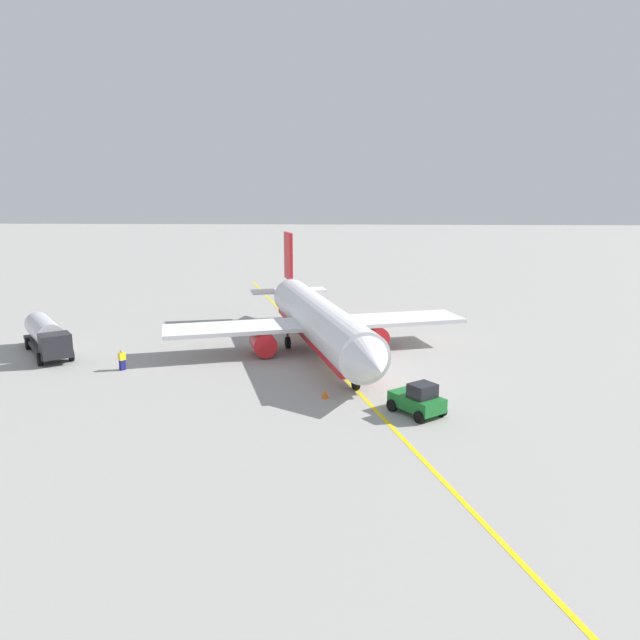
{
  "coord_description": "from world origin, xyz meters",
  "views": [
    {
      "loc": [
        52.89,
        2.41,
        14.6
      ],
      "look_at": [
        0.0,
        0.0,
        3.0
      ],
      "focal_mm": 33.71,
      "sensor_mm": 36.0,
      "label": 1
    }
  ],
  "objects_px": {
    "fuel_tanker": "(47,335)",
    "refueling_worker": "(122,360)",
    "safety_cone_nose": "(325,394)",
    "pushback_tug": "(418,400)",
    "airplane": "(319,321)"
  },
  "relations": [
    {
      "from": "fuel_tanker",
      "to": "refueling_worker",
      "type": "height_order",
      "value": "fuel_tanker"
    },
    {
      "from": "refueling_worker",
      "to": "safety_cone_nose",
      "type": "height_order",
      "value": "refueling_worker"
    },
    {
      "from": "fuel_tanker",
      "to": "safety_cone_nose",
      "type": "distance_m",
      "value": 27.57
    },
    {
      "from": "fuel_tanker",
      "to": "safety_cone_nose",
      "type": "bearing_deg",
      "value": 67.51
    },
    {
      "from": "refueling_worker",
      "to": "pushback_tug",
      "type": "bearing_deg",
      "value": 69.02
    },
    {
      "from": "airplane",
      "to": "refueling_worker",
      "type": "distance_m",
      "value": 17.33
    },
    {
      "from": "airplane",
      "to": "pushback_tug",
      "type": "distance_m",
      "value": 17.31
    },
    {
      "from": "pushback_tug",
      "to": "safety_cone_nose",
      "type": "distance_m",
      "value": 6.89
    },
    {
      "from": "fuel_tanker",
      "to": "refueling_worker",
      "type": "distance_m",
      "value": 9.68
    },
    {
      "from": "pushback_tug",
      "to": "refueling_worker",
      "type": "relative_size",
      "value": 2.39
    },
    {
      "from": "airplane",
      "to": "pushback_tug",
      "type": "height_order",
      "value": "airplane"
    },
    {
      "from": "pushback_tug",
      "to": "safety_cone_nose",
      "type": "bearing_deg",
      "value": -114.66
    },
    {
      "from": "airplane",
      "to": "fuel_tanker",
      "type": "height_order",
      "value": "airplane"
    },
    {
      "from": "airplane",
      "to": "fuel_tanker",
      "type": "relative_size",
      "value": 3.47
    },
    {
      "from": "safety_cone_nose",
      "to": "fuel_tanker",
      "type": "bearing_deg",
      "value": -112.49
    }
  ]
}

